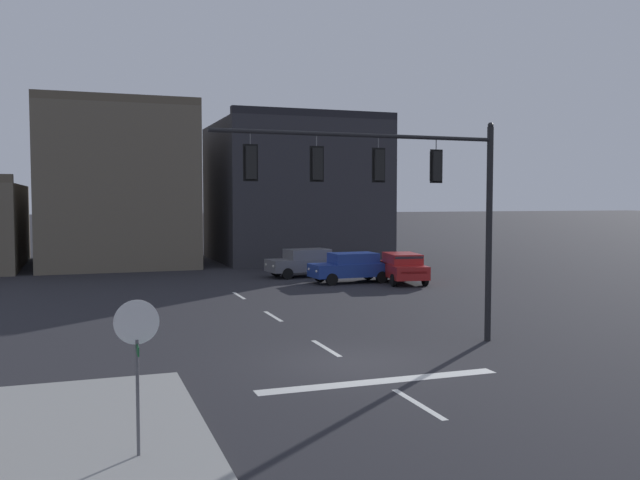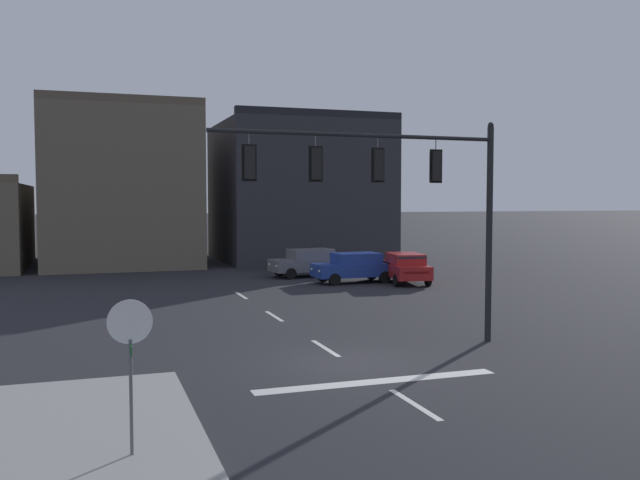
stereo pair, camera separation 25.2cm
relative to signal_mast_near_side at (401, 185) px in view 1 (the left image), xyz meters
The scene contains 10 objects.
ground_plane 5.54m from the signal_mast_near_side, 149.04° to the right, with size 400.00×400.00×0.00m, color #232328.
sidewalk_near_corner 11.79m from the signal_mast_near_side, 150.61° to the right, with size 5.00×8.00×0.15m, color gray.
stop_bar_paint 6.30m from the signal_mast_near_side, 122.87° to the right, with size 6.40×0.50×0.01m, color silver.
lane_centreline 5.44m from the signal_mast_near_side, 160.84° to the left, with size 0.16×26.40×0.01m.
signal_mast_near_side is the anchor object (origin of this frame).
stop_sign 11.00m from the signal_mast_near_side, 140.71° to the right, with size 0.76×0.64×2.83m.
car_lot_nearside 16.92m from the signal_mast_near_side, 73.08° to the left, with size 4.50×2.02×1.61m.
car_lot_middle 16.87m from the signal_mast_near_side, 63.57° to the left, with size 2.50×4.64×1.61m.
car_lot_farside 19.92m from the signal_mast_near_side, 80.23° to the left, with size 4.59×2.27×1.61m.
building_row 31.40m from the signal_mast_near_side, 96.61° to the left, with size 33.26×13.55×10.92m.
Camera 1 is at (-6.99, -17.30, 4.53)m, focal length 38.39 mm.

